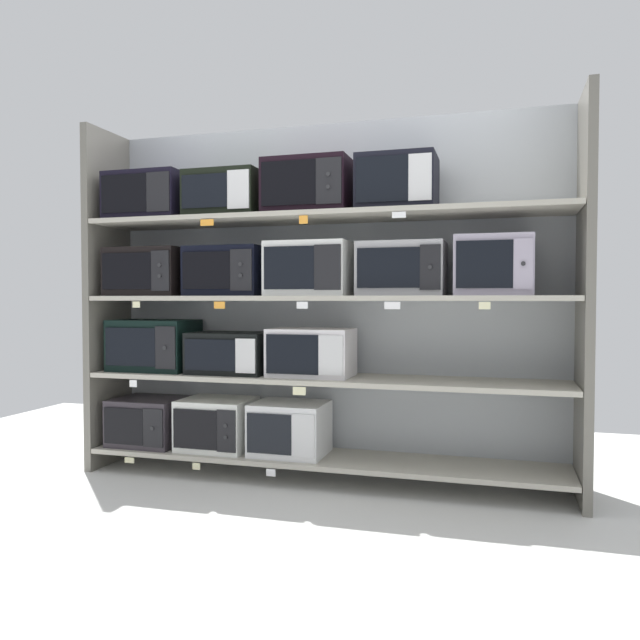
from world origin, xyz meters
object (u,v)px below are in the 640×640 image
at_px(microwave_8, 311,269).
at_px(microwave_4, 231,353).
at_px(microwave_0, 149,421).
at_px(microwave_6, 152,272).
at_px(microwave_14, 397,184).
at_px(microwave_10, 494,266).
at_px(microwave_5, 311,352).
at_px(microwave_13, 310,188).
at_px(microwave_11, 152,198).
at_px(microwave_7, 229,272).
at_px(microwave_12, 227,195).
at_px(microwave_1, 217,424).
at_px(microwave_3, 154,345).
at_px(microwave_9, 402,269).
at_px(microwave_2, 290,428).

bearing_deg(microwave_8, microwave_4, 179.99).
height_order(microwave_0, microwave_6, microwave_6).
bearing_deg(microwave_14, microwave_0, 180.00).
bearing_deg(microwave_10, microwave_4, 179.99).
height_order(microwave_5, microwave_8, microwave_8).
bearing_deg(microwave_13, microwave_11, 180.00).
height_order(microwave_0, microwave_11, microwave_11).
bearing_deg(microwave_7, microwave_12, 178.75).
distance_m(microwave_0, microwave_7, 1.16).
height_order(microwave_4, microwave_13, microwave_13).
bearing_deg(microwave_11, microwave_6, 177.84).
height_order(microwave_4, microwave_5, microwave_5).
height_order(microwave_0, microwave_5, microwave_5).
relative_size(microwave_11, microwave_12, 1.09).
bearing_deg(microwave_1, microwave_4, 0.07).
distance_m(microwave_0, microwave_6, 1.00).
distance_m(microwave_8, microwave_12, 0.74).
bearing_deg(microwave_13, microwave_4, 179.98).
bearing_deg(microwave_1, microwave_10, -0.00).
bearing_deg(microwave_13, microwave_0, 179.99).
relative_size(microwave_1, microwave_11, 0.87).
bearing_deg(microwave_14, microwave_3, 179.99).
distance_m(microwave_1, microwave_11, 1.56).
bearing_deg(microwave_11, microwave_4, 0.02).
height_order(microwave_4, microwave_12, microwave_12).
distance_m(microwave_9, microwave_13, 0.76).
xyz_separation_m(microwave_6, microwave_8, (1.11, -0.00, 0.01)).
bearing_deg(microwave_14, microwave_13, -180.00).
distance_m(microwave_10, microwave_11, 2.25).
relative_size(microwave_0, microwave_9, 0.90).
bearing_deg(microwave_10, microwave_11, 180.00).
height_order(microwave_3, microwave_14, microwave_14).
relative_size(microwave_3, microwave_5, 1.06).
xyz_separation_m(microwave_3, microwave_13, (1.09, -0.00, 0.99)).
xyz_separation_m(microwave_4, microwave_9, (1.10, 0.00, 0.53)).
distance_m(microwave_1, microwave_2, 0.50).
relative_size(microwave_9, microwave_12, 1.06).
distance_m(microwave_6, microwave_10, 2.20).
relative_size(microwave_8, microwave_9, 0.99).
relative_size(microwave_1, microwave_10, 1.05).
height_order(microwave_9, microwave_14, microwave_14).
bearing_deg(microwave_7, microwave_10, -0.00).
xyz_separation_m(microwave_6, microwave_14, (1.65, -0.00, 0.50)).
bearing_deg(microwave_2, microwave_7, -180.00).
bearing_deg(microwave_13, microwave_9, 0.02).
height_order(microwave_3, microwave_10, microwave_10).
relative_size(microwave_2, microwave_8, 0.91).
xyz_separation_m(microwave_6, microwave_12, (0.55, 0.00, 0.49)).
bearing_deg(microwave_1, microwave_5, -0.01).
distance_m(microwave_2, microwave_4, 0.62).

